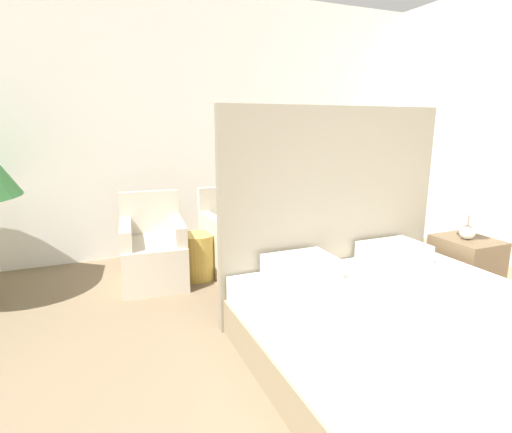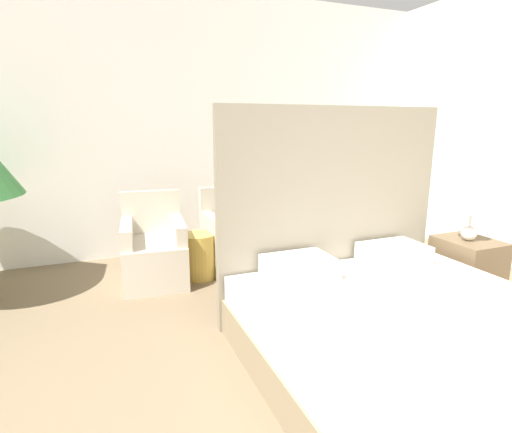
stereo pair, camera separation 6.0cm
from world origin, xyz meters
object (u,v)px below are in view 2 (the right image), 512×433
table_lamp (473,203)px  side_table (199,256)px  armchair_near_window_right (236,245)px  armchair_near_window_left (154,254)px  bed (411,330)px  nightstand (466,269)px

table_lamp → side_table: bearing=146.0°
armchair_near_window_right → side_table: size_ratio=1.88×
armchair_near_window_left → armchair_near_window_right: 0.82m
armchair_near_window_left → side_table: size_ratio=1.88×
table_lamp → armchair_near_window_left: bearing=149.6°
bed → table_lamp: bed is taller
armchair_near_window_right → table_lamp: size_ratio=1.81×
bed → nightstand: bed is taller
armchair_near_window_right → table_lamp: (1.56, -1.39, 0.58)m
nightstand → side_table: (-2.00, 1.32, -0.04)m
bed → side_table: bed is taller
side_table → bed: bearing=-67.8°
bed → table_lamp: bearing=29.0°
armchair_near_window_left → armchair_near_window_right: same height
nightstand → side_table: size_ratio=1.20×
nightstand → table_lamp: bearing=-164.6°
nightstand → table_lamp: 0.58m
side_table → table_lamp: bearing=-34.0°
bed → table_lamp: size_ratio=4.48×
nightstand → side_table: nightstand is taller
armchair_near_window_left → table_lamp: (2.38, -1.39, 0.58)m
bed → table_lamp: 1.44m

